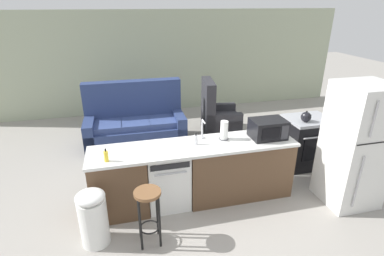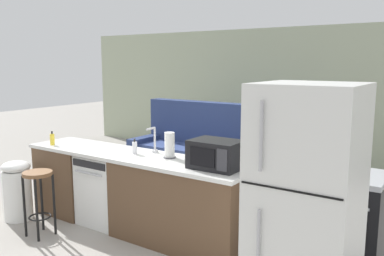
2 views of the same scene
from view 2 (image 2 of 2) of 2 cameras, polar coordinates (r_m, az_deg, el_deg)
ground_plane at (r=5.05m, az=-9.45°, el=-13.40°), size 24.00×24.00×0.00m
wall_back at (r=8.13m, az=12.84°, el=4.50°), size 10.00×0.06×2.60m
kitchen_counter at (r=4.75m, az=-7.46°, el=-9.43°), size 2.94×0.66×0.90m
dishwasher at (r=5.08m, az=-11.65°, el=-8.31°), size 0.58×0.61×0.84m
stove_range at (r=4.27m, az=20.22°, el=-11.68°), size 0.76×0.68×0.90m
refrigerator at (r=3.12m, az=15.65°, el=-10.53°), size 0.72×0.73×1.79m
microwave at (r=4.00m, az=3.42°, el=-3.70°), size 0.50×0.37×0.28m
sink_faucet at (r=4.69m, az=-5.35°, el=-1.91°), size 0.07×0.18×0.30m
paper_towel_roll at (r=4.43m, az=-3.16°, el=-2.46°), size 0.14×0.14×0.28m
soap_bottle at (r=4.66m, az=-8.05°, el=-2.75°), size 0.06×0.06×0.18m
dish_soap_bottle at (r=5.42m, az=-19.02°, el=-1.49°), size 0.06×0.06×0.18m
kettle at (r=4.03m, az=17.92°, el=-4.80°), size 0.21×0.17×0.19m
bar_stool at (r=4.87m, az=-20.76°, el=-8.09°), size 0.32×0.32×0.74m
trash_bin at (r=5.51m, az=-23.32°, el=-7.94°), size 0.35×0.35×0.74m
couch at (r=6.95m, az=0.05°, el=-3.59°), size 2.01×0.92×1.27m
armchair at (r=6.25m, az=14.65°, el=-5.78°), size 0.91×0.95×1.20m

